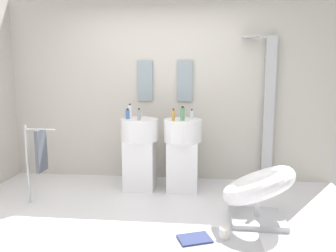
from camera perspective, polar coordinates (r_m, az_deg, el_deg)
ground_plane at (r=3.55m, az=-3.47°, el=-17.06°), size 4.80×3.60×0.04m
rear_partition at (r=4.83m, az=-0.44°, el=6.16°), size 4.80×0.10×2.60m
pedestal_sink_left at (r=4.44m, az=-4.91°, el=-4.22°), size 0.50×0.50×1.05m
pedestal_sink_right at (r=4.37m, az=2.55°, el=-4.41°), size 0.50×0.50×1.05m
vanity_mirror_left at (r=4.80m, az=-3.99°, el=7.80°), size 0.22×0.03×0.57m
vanity_mirror_right at (r=4.73m, az=2.97°, el=7.79°), size 0.22×0.03×0.57m
shower_column at (r=4.78m, az=16.91°, el=3.10°), size 0.49×0.24×2.05m
lounge_chair at (r=3.60m, az=15.33°, el=-10.58°), size 1.02×1.02×0.65m
towel_rack at (r=4.16m, az=-21.48°, el=-4.25°), size 0.37×0.22×0.95m
area_rug at (r=3.21m, az=7.09°, el=-19.61°), size 0.96×0.67×0.01m
magazine_navy at (r=3.25m, az=4.63°, el=-18.92°), size 0.35×0.31×0.02m
coffee_mug at (r=3.29m, az=9.72°, el=-17.85°), size 0.09×0.09×0.10m
soap_bottle_white at (r=4.39m, az=-6.63°, el=2.49°), size 0.05×0.05×0.20m
soap_bottle_amber at (r=4.14m, az=0.92°, el=1.88°), size 0.04×0.04×0.16m
soap_bottle_blue at (r=4.36m, az=-7.03°, el=2.05°), size 0.05×0.05×0.14m
soap_bottle_green at (r=4.17m, az=2.53°, el=2.10°), size 0.05×0.05×0.18m
soap_bottle_grey at (r=4.22m, az=-5.05°, el=1.97°), size 0.04×0.04×0.16m
soap_bottle_clear at (r=4.33m, az=4.15°, el=2.01°), size 0.04×0.04×0.13m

